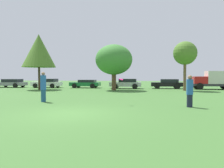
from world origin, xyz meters
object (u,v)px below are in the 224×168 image
at_px(tree_1, 114,60).
at_px(parked_car_silver, 126,83).
at_px(parked_car_black, 167,83).
at_px(parked_car_grey, 11,83).
at_px(person_thrower, 43,87).
at_px(parked_car_white, 47,83).
at_px(tree_2, 185,53).
at_px(frisbee, 121,79).
at_px(tree_0, 39,51).
at_px(delivery_truck_red, 215,80).
at_px(person_catcher, 190,91).
at_px(parked_car_green, 86,83).

distance_m(tree_1, parked_car_silver, 4.59).
bearing_deg(parked_car_black, parked_car_grey, 1.60).
xyz_separation_m(person_thrower, parked_car_white, (-7.33, 15.54, -0.32)).
height_order(parked_car_grey, parked_car_silver, parked_car_silver).
xyz_separation_m(tree_2, parked_car_black, (-1.57, 3.67, -3.58)).
height_order(person_thrower, parked_car_grey, person_thrower).
distance_m(person_thrower, frisbee, 5.25).
distance_m(tree_0, parked_car_black, 16.97).
xyz_separation_m(parked_car_silver, delivery_truck_red, (11.26, 0.27, 0.54)).
height_order(tree_0, tree_1, tree_0).
height_order(tree_2, parked_car_white, tree_2).
relative_size(parked_car_silver, delivery_truck_red, 0.78).
xyz_separation_m(person_catcher, parked_car_black, (0.49, 16.96, -0.20)).
relative_size(person_thrower, frisbee, 7.71).
bearing_deg(tree_1, parked_car_green, 138.50).
distance_m(tree_0, parked_car_green, 7.70).
bearing_deg(tree_0, parked_car_silver, 20.78).
distance_m(tree_2, parked_car_green, 13.76).
relative_size(tree_1, delivery_truck_red, 1.00).
xyz_separation_m(person_catcher, frisbee, (-3.82, 0.45, 0.62)).
height_order(frisbee, parked_car_black, frisbee).
bearing_deg(tree_1, tree_0, -176.67).
bearing_deg(person_catcher, parked_car_silver, -66.77).
xyz_separation_m(tree_2, parked_car_white, (-18.41, 3.22, -3.58)).
bearing_deg(parked_car_silver, tree_1, 71.48).
relative_size(tree_1, parked_car_grey, 1.18).
distance_m(frisbee, tree_1, 12.66).
relative_size(tree_2, parked_car_green, 1.36).
bearing_deg(tree_2, parked_car_black, 113.19).
height_order(person_thrower, parked_car_white, person_thrower).
xyz_separation_m(frisbee, parked_car_grey, (-18.14, 15.88, -0.85)).
bearing_deg(person_thrower, delivery_truck_red, 51.31).
distance_m(parked_car_white, delivery_truck_red, 22.66).
distance_m(frisbee, parked_car_white, 20.39).
xyz_separation_m(parked_car_green, parked_car_silver, (5.78, -0.72, 0.07)).
height_order(person_catcher, frisbee, person_catcher).
bearing_deg(person_catcher, parked_car_grey, -30.52).
bearing_deg(parked_car_white, parked_car_silver, 178.02).
relative_size(tree_0, parked_car_white, 1.66).
bearing_deg(parked_car_white, delivery_truck_red, 179.70).
distance_m(person_thrower, parked_car_white, 17.19).
relative_size(tree_0, delivery_truck_red, 1.26).
distance_m(tree_2, parked_car_black, 5.36).
relative_size(person_thrower, tree_0, 0.29).
distance_m(tree_0, tree_1, 9.28).
relative_size(tree_0, tree_1, 1.26).
distance_m(parked_car_grey, parked_car_green, 11.24).
bearing_deg(tree_1, delivery_truck_red, 16.43).
height_order(tree_0, parked_car_green, tree_0).
relative_size(person_thrower, parked_car_grey, 0.43).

